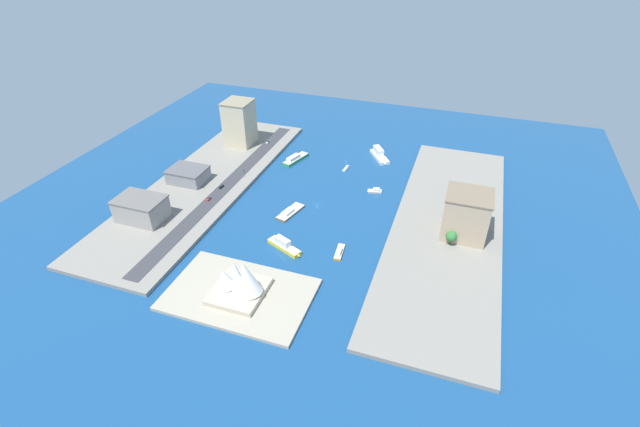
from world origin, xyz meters
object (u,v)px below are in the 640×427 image
barge_flat_brown (290,212)px  suv_black (221,186)px  sailboat_small_white (346,168)px  carpark_squat_concrete (141,209)px  office_block_beige (239,123)px  warehouse_low_gray (188,175)px  water_taxi_orange (339,252)px  van_white (268,142)px  ferry_green_doubledeck (295,159)px  ferry_white_commuter (379,154)px  yacht_sleek_gray (375,191)px  ferry_yellow_fast (284,245)px  pickup_red (209,199)px  apartment_midrise_tan (466,215)px  traffic_light_waterfront (244,172)px  opera_landmark (240,281)px

barge_flat_brown → suv_black: bearing=-11.2°
sailboat_small_white → carpark_squat_concrete: 161.39m
suv_black → office_block_beige: bearing=-73.8°
barge_flat_brown → warehouse_low_gray: (89.60, -12.79, 6.84)m
water_taxi_orange → van_white: 166.01m
carpark_squat_concrete → warehouse_low_gray: bearing=-90.7°
ferry_green_doubledeck → ferry_white_commuter: ferry_white_commuter is taller
warehouse_low_gray → yacht_sleek_gray: bearing=-166.2°
ferry_yellow_fast → yacht_sleek_gray: bearing=-114.2°
van_white → pickup_red: bearing=89.8°
van_white → pickup_red: size_ratio=1.08×
apartment_midrise_tan → traffic_light_waterfront: size_ratio=4.66×
ferry_yellow_fast → van_white: (72.05, -134.22, 1.07)m
yacht_sleek_gray → pickup_red: (110.89, 53.90, 2.32)m
warehouse_low_gray → office_block_beige: size_ratio=0.73×
office_block_beige → traffic_light_waterfront: bearing=119.1°
barge_flat_brown → suv_black: suv_black is taller
yacht_sleek_gray → ferry_white_commuter: 59.20m
yacht_sleek_gray → suv_black: suv_black is taller
warehouse_low_gray → opera_landmark: size_ratio=0.96×
ferry_yellow_fast → barge_flat_brown: size_ratio=1.01×
apartment_midrise_tan → opera_landmark: apartment_midrise_tan is taller
ferry_white_commuter → carpark_squat_concrete: size_ratio=0.84×
sailboat_small_white → ferry_green_doubledeck: size_ratio=0.37×
yacht_sleek_gray → carpark_squat_concrete: bearing=32.5°
ferry_yellow_fast → ferry_green_doubledeck: bearing=-71.8°
carpark_squat_concrete → pickup_red: 46.81m
ferry_green_doubledeck → van_white: 39.79m
warehouse_low_gray → traffic_light_waterfront: bearing=-153.5°
apartment_midrise_tan → barge_flat_brown: bearing=5.0°
warehouse_low_gray → apartment_midrise_tan: size_ratio=0.94×
yacht_sleek_gray → traffic_light_waterfront: size_ratio=1.84×
sailboat_small_white → van_white: (79.31, -19.82, 2.84)m
ferry_white_commuter → van_white: size_ratio=5.21×
barge_flat_brown → ferry_green_doubledeck: size_ratio=0.88×
carpark_squat_concrete → pickup_red: bearing=-129.8°
opera_landmark → carpark_squat_concrete: bearing=-24.2°
ferry_yellow_fast → warehouse_low_gray: 113.61m
ferry_yellow_fast → ferry_white_commuter: bearing=-101.2°
opera_landmark → warehouse_low_gray: bearing=-45.8°
ferry_yellow_fast → apartment_midrise_tan: 116.59m
apartment_midrise_tan → suv_black: bearing=-0.6°
barge_flat_brown → apartment_midrise_tan: 118.23m
yacht_sleek_gray → sailboat_small_white: bearing=-42.8°
ferry_green_doubledeck → office_block_beige: (56.77, -11.60, 20.27)m
suv_black → opera_landmark: 118.21m
ferry_yellow_fast → sailboat_small_white: bearing=-93.6°
office_block_beige → ferry_yellow_fast: bearing=126.9°
carpark_squat_concrete → pickup_red: (-29.59, -35.56, -7.11)m
suv_black → van_white: bearing=-90.3°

